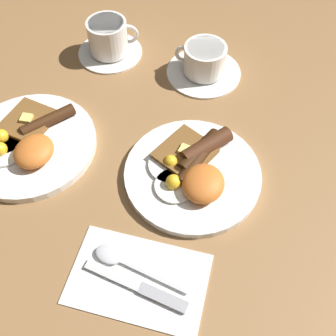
{
  "coord_description": "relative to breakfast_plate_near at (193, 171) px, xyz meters",
  "views": [
    {
      "loc": [
        -0.37,
        -0.09,
        0.58
      ],
      "look_at": [
        -0.01,
        0.04,
        0.03
      ],
      "focal_mm": 42.0,
      "sensor_mm": 36.0,
      "label": 1
    }
  ],
  "objects": [
    {
      "name": "ground_plane",
      "position": [
        -0.0,
        -0.0,
        -0.02
      ],
      "size": [
        3.0,
        3.0,
        0.0
      ],
      "primitive_type": "plane",
      "color": "olive"
    },
    {
      "name": "breakfast_plate_near",
      "position": [
        0.0,
        0.0,
        0.0
      ],
      "size": [
        0.24,
        0.24,
        0.05
      ],
      "color": "white",
      "rests_on": "ground_plane"
    },
    {
      "name": "breakfast_plate_far",
      "position": [
        -0.04,
        0.3,
        -0.0
      ],
      "size": [
        0.24,
        0.24,
        0.05
      ],
      "color": "white",
      "rests_on": "ground_plane"
    },
    {
      "name": "teacup_near",
      "position": [
        0.26,
        0.06,
        0.01
      ],
      "size": [
        0.16,
        0.16,
        0.07
      ],
      "color": "white",
      "rests_on": "ground_plane"
    },
    {
      "name": "teacup_far",
      "position": [
        0.25,
        0.27,
        0.02
      ],
      "size": [
        0.14,
        0.14,
        0.08
      ],
      "color": "white",
      "rests_on": "ground_plane"
    },
    {
      "name": "napkin",
      "position": [
        -0.2,
        0.02,
        -0.01
      ],
      "size": [
        0.15,
        0.21,
        0.01
      ],
      "primitive_type": "cube",
      "rotation": [
        0.0,
        0.0,
        0.09
      ],
      "color": "white",
      "rests_on": "ground_plane"
    },
    {
      "name": "knife",
      "position": [
        -0.22,
        0.01,
        -0.01
      ],
      "size": [
        0.03,
        0.16,
        0.01
      ],
      "rotation": [
        0.0,
        0.0,
        1.49
      ],
      "color": "silver",
      "rests_on": "napkin"
    },
    {
      "name": "spoon",
      "position": [
        -0.19,
        0.06,
        -0.01
      ],
      "size": [
        0.03,
        0.16,
        0.01
      ],
      "rotation": [
        0.0,
        0.0,
        1.47
      ],
      "color": "silver",
      "rests_on": "napkin"
    }
  ]
}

